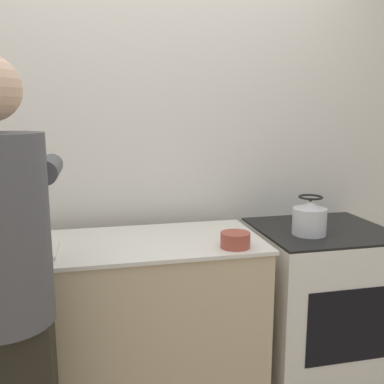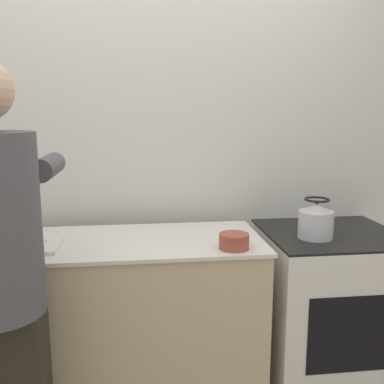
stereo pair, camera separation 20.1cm
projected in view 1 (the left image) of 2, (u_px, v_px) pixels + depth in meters
wall_back at (145, 152)px, 2.46m from camera, size 8.00×0.05×2.60m
counter at (81, 333)px, 2.11m from camera, size 1.81×0.60×0.91m
oven at (318, 305)px, 2.43m from camera, size 0.71×0.66×0.90m
person at (5, 284)px, 1.50m from camera, size 0.38×0.62×1.71m
cutting_board at (25, 252)px, 1.89m from camera, size 0.28×0.23×0.02m
knife at (15, 250)px, 1.89m from camera, size 0.22×0.13×0.01m
kettle at (309, 218)px, 2.23m from camera, size 0.18×0.18×0.21m
bowl_prep at (235, 240)px, 1.99m from camera, size 0.14×0.14×0.07m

